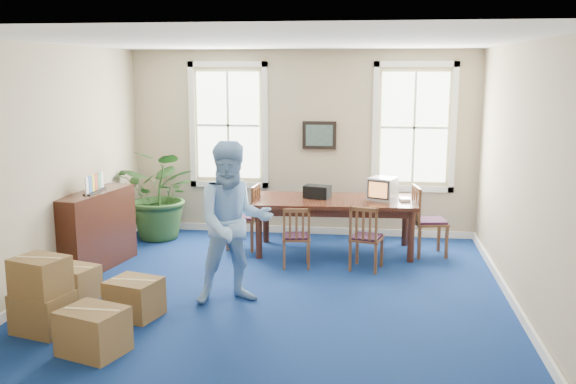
# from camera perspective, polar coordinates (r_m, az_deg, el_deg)

# --- Properties ---
(floor) EXTENTS (6.50, 6.50, 0.00)m
(floor) POSITION_cam_1_polar(r_m,az_deg,el_deg) (8.37, -1.23, -9.20)
(floor) COLOR navy
(floor) RESTS_ON ground
(ceiling) EXTENTS (6.50, 6.50, 0.00)m
(ceiling) POSITION_cam_1_polar(r_m,az_deg,el_deg) (7.86, -1.33, 13.26)
(ceiling) COLOR white
(ceiling) RESTS_ON ground
(wall_back) EXTENTS (6.50, 0.00, 6.50)m
(wall_back) POSITION_cam_1_polar(r_m,az_deg,el_deg) (11.15, 1.27, 4.34)
(wall_back) COLOR tan
(wall_back) RESTS_ON ground
(wall_front) EXTENTS (6.50, 0.00, 6.50)m
(wall_front) POSITION_cam_1_polar(r_m,az_deg,el_deg) (4.85, -7.16, -4.48)
(wall_front) COLOR tan
(wall_front) RESTS_ON ground
(wall_left) EXTENTS (0.00, 6.50, 6.50)m
(wall_left) POSITION_cam_1_polar(r_m,az_deg,el_deg) (8.92, -20.70, 1.98)
(wall_left) COLOR tan
(wall_left) RESTS_ON ground
(wall_right) EXTENTS (0.00, 6.50, 6.50)m
(wall_right) POSITION_cam_1_polar(r_m,az_deg,el_deg) (8.07, 20.27, 1.13)
(wall_right) COLOR tan
(wall_right) RESTS_ON ground
(baseboard_back) EXTENTS (6.00, 0.04, 0.12)m
(baseboard_back) POSITION_cam_1_polar(r_m,az_deg,el_deg) (11.41, 1.22, -3.38)
(baseboard_back) COLOR white
(baseboard_back) RESTS_ON ground
(baseboard_left) EXTENTS (0.04, 6.50, 0.12)m
(baseboard_left) POSITION_cam_1_polar(r_m,az_deg,el_deg) (9.26, -19.89, -7.48)
(baseboard_left) COLOR white
(baseboard_left) RESTS_ON ground
(baseboard_right) EXTENTS (0.04, 6.50, 0.12)m
(baseboard_right) POSITION_cam_1_polar(r_m,az_deg,el_deg) (8.45, 19.38, -9.21)
(baseboard_right) COLOR white
(baseboard_right) RESTS_ON ground
(window_left) EXTENTS (1.40, 0.12, 2.20)m
(window_left) POSITION_cam_1_polar(r_m,az_deg,el_deg) (11.32, -5.32, 5.92)
(window_left) COLOR white
(window_left) RESTS_ON ground
(window_right) EXTENTS (1.40, 0.12, 2.20)m
(window_right) POSITION_cam_1_polar(r_m,az_deg,el_deg) (11.06, 11.15, 5.65)
(window_right) COLOR white
(window_right) RESTS_ON ground
(wall_picture) EXTENTS (0.58, 0.06, 0.48)m
(wall_picture) POSITION_cam_1_polar(r_m,az_deg,el_deg) (11.06, 2.80, 5.06)
(wall_picture) COLOR black
(wall_picture) RESTS_ON ground
(conference_table) EXTENTS (2.56, 1.26, 0.85)m
(conference_table) POSITION_cam_1_polar(r_m,az_deg,el_deg) (10.22, 4.16, -2.98)
(conference_table) COLOR #3D1B11
(conference_table) RESTS_ON ground
(crt_tv) EXTENTS (0.52, 0.54, 0.35)m
(crt_tv) POSITION_cam_1_polar(r_m,az_deg,el_deg) (10.13, 8.42, 0.30)
(crt_tv) COLOR #B7B7BC
(crt_tv) RESTS_ON conference_table
(game_console) EXTENTS (0.18, 0.21, 0.05)m
(game_console) POSITION_cam_1_polar(r_m,az_deg,el_deg) (10.12, 10.33, -0.66)
(game_console) COLOR white
(game_console) RESTS_ON conference_table
(equipment_bag) EXTENTS (0.45, 0.35, 0.20)m
(equipment_bag) POSITION_cam_1_polar(r_m,az_deg,el_deg) (10.18, 2.62, 0.02)
(equipment_bag) COLOR black
(equipment_bag) RESTS_ON conference_table
(chair_near_left) EXTENTS (0.46, 0.46, 0.91)m
(chair_near_left) POSITION_cam_1_polar(r_m,az_deg,el_deg) (9.43, 0.73, -3.96)
(chair_near_left) COLOR brown
(chair_near_left) RESTS_ON ground
(chair_near_right) EXTENTS (0.52, 0.52, 0.96)m
(chair_near_right) POSITION_cam_1_polar(r_m,az_deg,el_deg) (9.36, 7.00, -4.00)
(chair_near_right) COLOR brown
(chair_near_right) RESTS_ON ground
(chair_end_left) EXTENTS (0.51, 0.51, 1.05)m
(chair_end_left) POSITION_cam_1_polar(r_m,az_deg,el_deg) (10.38, -4.03, -2.21)
(chair_end_left) COLOR brown
(chair_end_left) RESTS_ON ground
(chair_end_right) EXTENTS (0.57, 0.57, 1.10)m
(chair_end_right) POSITION_cam_1_polar(r_m,az_deg,el_deg) (10.22, 12.51, -2.53)
(chair_end_right) COLOR brown
(chair_end_right) RESTS_ON ground
(man) EXTENTS (1.20, 1.08, 2.02)m
(man) POSITION_cam_1_polar(r_m,az_deg,el_deg) (7.91, -4.85, -2.77)
(man) COLOR #89BBF1
(man) RESTS_ON ground
(credenza) EXTENTS (0.69, 1.55, 1.17)m
(credenza) POSITION_cam_1_polar(r_m,az_deg,el_deg) (9.73, -16.72, -3.17)
(credenza) COLOR #3D1B11
(credenza) RESTS_ON ground
(brochure_rack) EXTENTS (0.16, 0.63, 0.27)m
(brochure_rack) POSITION_cam_1_polar(r_m,az_deg,el_deg) (9.58, -16.84, 1.03)
(brochure_rack) COLOR #99999E
(brochure_rack) RESTS_ON credenza
(potted_plant) EXTENTS (1.63, 1.50, 1.56)m
(potted_plant) POSITION_cam_1_polar(r_m,az_deg,el_deg) (11.12, -11.17, -0.17)
(potted_plant) COLOR #274E20
(potted_plant) RESTS_ON ground
(cardboard_boxes) EXTENTS (1.94, 1.94, 0.90)m
(cardboard_boxes) POSITION_cam_1_polar(r_m,az_deg,el_deg) (7.64, -19.16, -8.26)
(cardboard_boxes) COLOR olive
(cardboard_boxes) RESTS_ON ground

